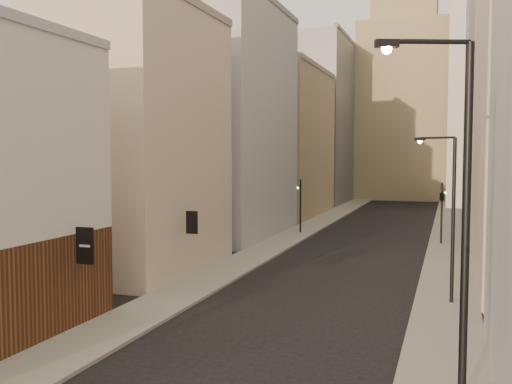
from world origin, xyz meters
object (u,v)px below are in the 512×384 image
object	(u,v)px
clock_tower	(404,91)
traffic_light_left	(300,194)
streetlamp_mid	(449,209)
white_tower	(480,70)
traffic_light_right	(442,197)
streetlamp_near	(457,203)

from	to	relation	value
clock_tower	traffic_light_left	world-z (taller)	clock_tower
streetlamp_mid	traffic_light_left	xyz separation A→B (m)	(-12.83, 21.34, -1.02)
clock_tower	traffic_light_left	size ratio (longest dim) A/B	8.98
white_tower	traffic_light_left	bearing A→B (deg)	-116.18
clock_tower	white_tower	world-z (taller)	clock_tower
streetlamp_mid	traffic_light_left	distance (m)	24.92
streetlamp_mid	traffic_light_right	xyz separation A→B (m)	(-0.58, 18.84, -0.78)
white_tower	streetlamp_mid	bearing A→B (deg)	-93.65
streetlamp_near	traffic_light_right	bearing A→B (deg)	70.44
traffic_light_left	streetlamp_mid	bearing A→B (deg)	127.37
clock_tower	traffic_light_right	world-z (taller)	clock_tower
white_tower	traffic_light_left	distance (m)	39.89
clock_tower	streetlamp_near	bearing A→B (deg)	-84.52
streetlamp_near	traffic_light_left	world-z (taller)	streetlamp_near
white_tower	streetlamp_mid	distance (m)	56.38
white_tower	streetlamp_mid	xyz separation A→B (m)	(-3.47, -54.51, -13.97)
streetlamp_near	streetlamp_mid	world-z (taller)	streetlamp_near
clock_tower	traffic_light_right	size ratio (longest dim) A/B	8.98
clock_tower	traffic_light_right	xyz separation A→B (m)	(6.94, -49.67, -13.78)
streetlamp_near	traffic_light_right	world-z (taller)	streetlamp_near
white_tower	traffic_light_right	distance (m)	38.81
clock_tower	traffic_light_left	xyz separation A→B (m)	(-5.31, -47.17, -14.02)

